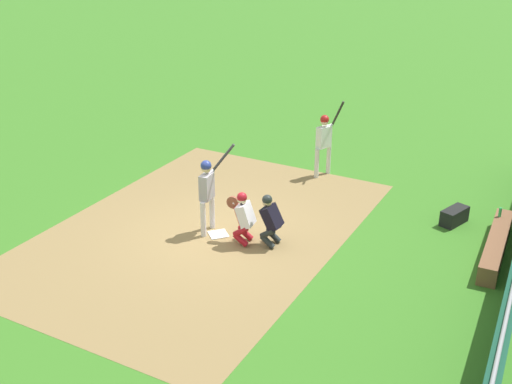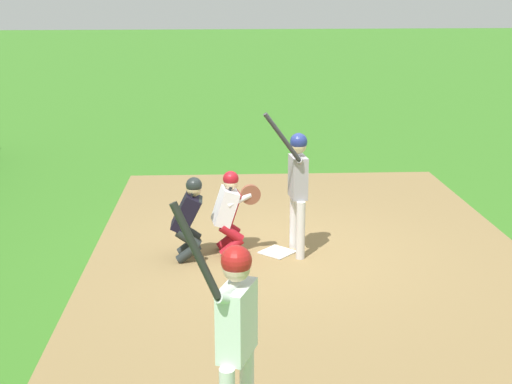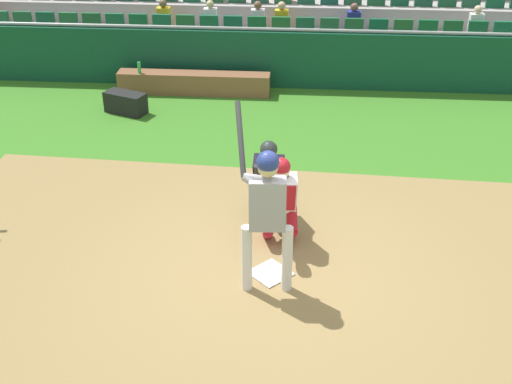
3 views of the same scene
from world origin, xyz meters
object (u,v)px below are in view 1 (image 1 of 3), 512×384
at_px(water_bottle_on_bench, 500,212).
at_px(dugout_bench, 496,245).
at_px(home_plate_marker, 218,234).
at_px(catcher_crouching, 243,215).
at_px(batter_at_plate, 207,188).
at_px(home_plate_umpire, 270,218).
at_px(on_deck_batter, 324,138).
at_px(equipment_duffel_bag, 454,216).

bearing_deg(water_bottle_on_bench, dugout_bench, -175.08).
height_order(home_plate_marker, catcher_crouching, catcher_crouching).
height_order(batter_at_plate, home_plate_umpire, batter_at_plate).
height_order(dugout_bench, on_deck_batter, on_deck_batter).
bearing_deg(batter_at_plate, dugout_bench, -73.43).
xyz_separation_m(home_plate_umpire, dugout_bench, (1.85, -4.82, -0.47)).
bearing_deg(catcher_crouching, home_plate_marker, 84.25).
bearing_deg(equipment_duffel_bag, home_plate_umpire, 150.81).
distance_m(water_bottle_on_bench, on_deck_batter, 5.38).
bearing_deg(catcher_crouching, on_deck_batter, -2.82).
height_order(catcher_crouching, on_deck_batter, on_deck_batter).
bearing_deg(home_plate_umpire, catcher_crouching, 106.35).
xyz_separation_m(home_plate_umpire, on_deck_batter, (4.53, 0.38, 0.47)).
bearing_deg(on_deck_batter, water_bottle_on_bench, -107.18).
xyz_separation_m(home_plate_marker, equipment_duffel_bag, (3.11, -5.02, 0.19)).
height_order(home_plate_umpire, on_deck_batter, on_deck_batter).
xyz_separation_m(home_plate_marker, home_plate_umpire, (0.11, -1.33, 0.68)).
relative_size(home_plate_marker, dugout_bench, 0.14).
height_order(catcher_crouching, equipment_duffel_bag, catcher_crouching).
xyz_separation_m(dugout_bench, on_deck_batter, (2.68, 5.20, 0.94)).
height_order(home_plate_umpire, water_bottle_on_bench, home_plate_umpire).
height_order(home_plate_marker, batter_at_plate, batter_at_plate).
height_order(dugout_bench, water_bottle_on_bench, water_bottle_on_bench).
height_order(catcher_crouching, water_bottle_on_bench, catcher_crouching).
relative_size(water_bottle_on_bench, on_deck_batter, 0.10).
bearing_deg(home_plate_marker, batter_at_plate, 81.75).
relative_size(batter_at_plate, catcher_crouching, 1.71).
relative_size(catcher_crouching, on_deck_batter, 0.57).
xyz_separation_m(water_bottle_on_bench, on_deck_batter, (1.58, 5.10, 0.61)).
bearing_deg(catcher_crouching, batter_at_plate, 83.54).
xyz_separation_m(home_plate_marker, batter_at_plate, (0.04, 0.29, 1.16)).
bearing_deg(equipment_duffel_bag, dugout_bench, -113.90).
distance_m(home_plate_marker, on_deck_batter, 4.87).
distance_m(batter_at_plate, home_plate_umpire, 1.69).
relative_size(catcher_crouching, equipment_duffel_bag, 1.64).
xyz_separation_m(batter_at_plate, water_bottle_on_bench, (3.02, -6.34, -0.62)).
distance_m(dugout_bench, water_bottle_on_bench, 1.16).
bearing_deg(batter_at_plate, water_bottle_on_bench, -64.57).
distance_m(home_plate_umpire, equipment_duffel_bag, 4.78).
height_order(dugout_bench, equipment_duffel_bag, dugout_bench).
relative_size(home_plate_umpire, on_deck_batter, 0.56).
bearing_deg(dugout_bench, batter_at_plate, 106.57).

